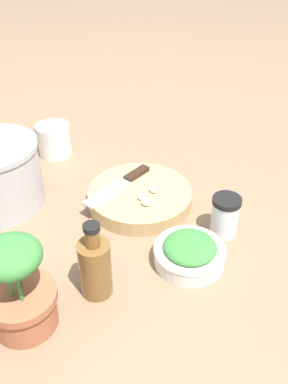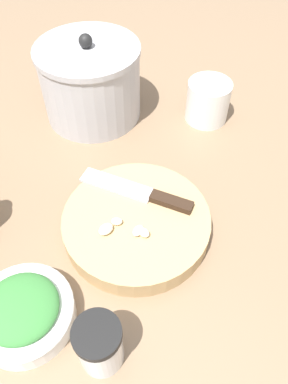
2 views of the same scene
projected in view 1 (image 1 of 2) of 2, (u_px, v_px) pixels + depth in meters
ground_plane at (125, 203)px, 1.06m from camera, size 5.00×5.00×0.00m
cutting_board at (140, 197)px, 1.05m from camera, size 0.26×0.26×0.04m
chef_knife at (122, 183)px, 1.06m from camera, size 0.11×0.21×0.01m
garlic_cloves at (149, 195)px, 1.01m from camera, size 0.06×0.07×0.02m
herb_bowl at (190, 252)px, 0.88m from camera, size 0.15×0.15×0.06m
spice_jar at (225, 215)px, 0.95m from camera, size 0.06×0.06×0.09m
coffee_mug at (53, 139)px, 1.23m from camera, size 0.12×0.10×0.09m
oil_bottle at (95, 266)px, 0.80m from camera, size 0.06×0.06×0.17m
potted_herb at (19, 291)px, 0.72m from camera, size 0.13×0.13×0.19m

